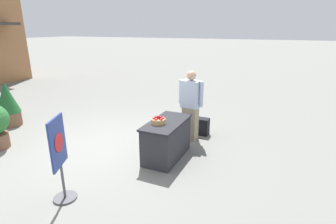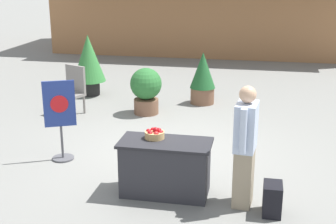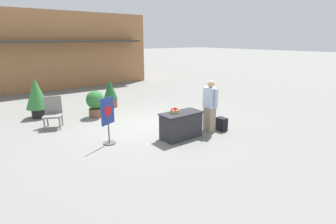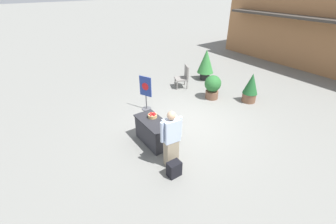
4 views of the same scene
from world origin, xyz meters
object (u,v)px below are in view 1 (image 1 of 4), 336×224
person_visitor (191,105)px  potted_plant_far_left (8,103)px  apple_basket (158,120)px  display_table (167,139)px  poster_board (60,158)px  backpack (202,126)px

person_visitor → potted_plant_far_left: bearing=-70.3°
apple_basket → potted_plant_far_left: bearing=88.7°
display_table → poster_board: size_ratio=0.95×
apple_basket → potted_plant_far_left: size_ratio=0.23×
display_table → apple_basket: apple_basket is taller
backpack → person_visitor: bearing=154.7°
person_visitor → poster_board: (-3.00, 0.99, -0.13)m
person_visitor → backpack: size_ratio=3.92×
display_table → potted_plant_far_left: potted_plant_far_left is taller
poster_board → potted_plant_far_left: size_ratio=1.11×
apple_basket → person_visitor: bearing=-9.6°
display_table → person_visitor: size_ratio=0.77×
apple_basket → poster_board: 1.92m
apple_basket → poster_board: size_ratio=0.20×
display_table → potted_plant_far_left: 4.66m
poster_board → potted_plant_far_left: 4.21m
person_visitor → potted_plant_far_left: 4.91m
person_visitor → backpack: bearing=160.8°
backpack → poster_board: bearing=161.0°
apple_basket → potted_plant_far_left: 4.56m
potted_plant_far_left → apple_basket: bearing=-91.3°
display_table → potted_plant_far_left: (-0.07, 4.65, 0.23)m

